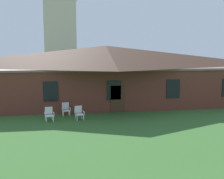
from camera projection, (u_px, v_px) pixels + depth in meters
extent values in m
cube|color=brown|center=(106.00, 84.00, 25.78)|extent=(23.88, 10.00, 3.20)
cube|color=#795B55|center=(106.00, 67.00, 25.54)|extent=(24.36, 10.20, 0.16)
pyramid|color=#382319|center=(106.00, 56.00, 25.40)|extent=(24.84, 10.40, 1.89)
cube|color=black|center=(51.00, 91.00, 20.14)|extent=(1.10, 0.06, 1.50)
cube|color=black|center=(114.00, 90.00, 20.83)|extent=(1.10, 0.06, 1.50)
cube|color=black|center=(173.00, 89.00, 21.53)|extent=(1.10, 0.06, 1.50)
cube|color=#422819|center=(118.00, 99.00, 20.98)|extent=(1.10, 0.06, 2.10)
cube|color=beige|center=(61.00, 40.00, 42.73)|extent=(4.80, 4.80, 12.83)
cube|color=white|center=(53.00, 119.00, 18.26)|extent=(0.06, 0.06, 0.36)
cube|color=white|center=(46.00, 120.00, 18.10)|extent=(0.06, 0.06, 0.36)
cube|color=white|center=(52.00, 118.00, 18.67)|extent=(0.06, 0.06, 0.36)
cube|color=white|center=(46.00, 118.00, 18.52)|extent=(0.06, 0.06, 0.36)
cube|color=white|center=(49.00, 116.00, 18.36)|extent=(0.63, 0.61, 0.05)
cube|color=white|center=(49.00, 111.00, 18.60)|extent=(0.54, 0.29, 0.54)
cube|color=white|center=(54.00, 113.00, 18.41)|extent=(0.15, 0.47, 0.03)
cube|color=white|center=(54.00, 115.00, 18.27)|extent=(0.05, 0.05, 0.22)
cube|color=white|center=(45.00, 113.00, 18.21)|extent=(0.15, 0.47, 0.03)
cube|color=white|center=(45.00, 115.00, 18.08)|extent=(0.05, 0.05, 0.22)
cube|color=white|center=(70.00, 114.00, 19.85)|extent=(0.06, 0.06, 0.36)
cube|color=white|center=(63.00, 114.00, 19.71)|extent=(0.06, 0.06, 0.36)
cube|color=white|center=(69.00, 112.00, 20.27)|extent=(0.06, 0.06, 0.36)
cube|color=white|center=(63.00, 113.00, 20.13)|extent=(0.06, 0.06, 0.36)
cube|color=white|center=(66.00, 111.00, 19.96)|extent=(0.62, 0.60, 0.05)
cube|color=white|center=(65.00, 106.00, 20.21)|extent=(0.54, 0.27, 0.54)
cube|color=white|center=(70.00, 108.00, 20.00)|extent=(0.14, 0.47, 0.03)
cube|color=white|center=(70.00, 110.00, 19.86)|extent=(0.05, 0.05, 0.22)
cube|color=white|center=(62.00, 108.00, 19.82)|extent=(0.14, 0.47, 0.03)
cube|color=white|center=(62.00, 110.00, 19.69)|extent=(0.05, 0.05, 0.22)
cube|color=silver|center=(84.00, 118.00, 18.66)|extent=(0.06, 0.06, 0.36)
cube|color=silver|center=(77.00, 118.00, 18.48)|extent=(0.06, 0.06, 0.36)
cube|color=silver|center=(82.00, 116.00, 19.06)|extent=(0.06, 0.06, 0.36)
cube|color=silver|center=(75.00, 117.00, 18.89)|extent=(0.06, 0.06, 0.36)
cube|color=silver|center=(79.00, 114.00, 18.74)|extent=(0.65, 0.64, 0.05)
cube|color=silver|center=(78.00, 109.00, 18.98)|extent=(0.54, 0.31, 0.54)
cube|color=silver|center=(84.00, 111.00, 18.81)|extent=(0.17, 0.47, 0.03)
cube|color=silver|center=(84.00, 113.00, 18.67)|extent=(0.05, 0.05, 0.22)
cube|color=silver|center=(75.00, 112.00, 18.59)|extent=(0.17, 0.47, 0.03)
cube|color=silver|center=(76.00, 114.00, 18.45)|extent=(0.05, 0.05, 0.22)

